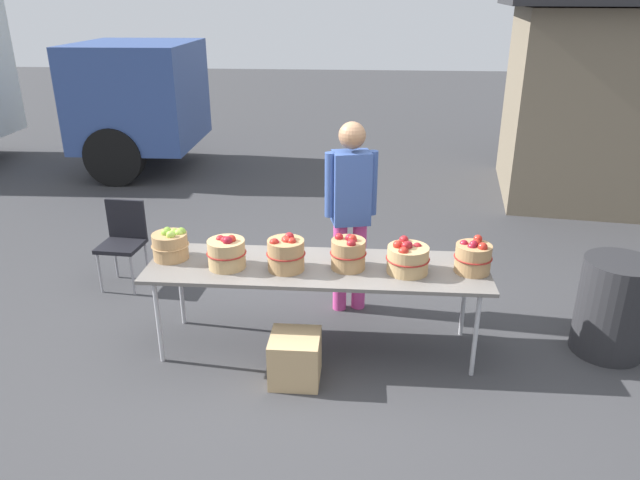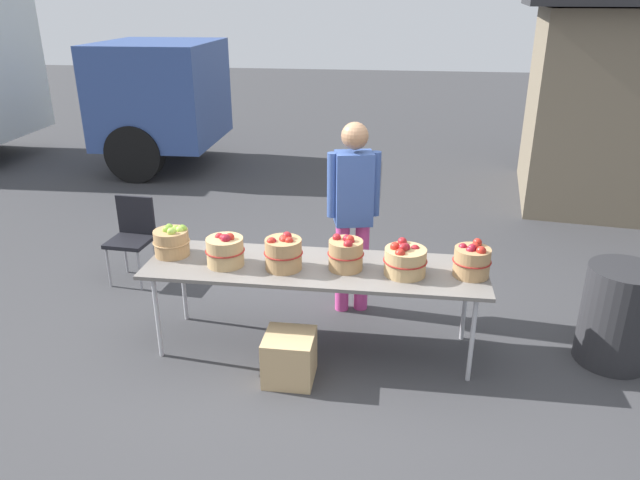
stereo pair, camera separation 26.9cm
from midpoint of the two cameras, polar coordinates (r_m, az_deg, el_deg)
The scene contains 13 objects.
ground_plane at distance 5.08m, azimuth -1.81°, elevation -10.22°, with size 40.00×40.00×0.00m, color #38383A.
market_table at distance 4.73m, azimuth -1.91°, elevation -2.93°, with size 2.70×0.76×0.75m.
apple_basket_green_0 at distance 4.99m, azimuth -15.62°, elevation -0.43°, with size 0.30×0.30×0.26m.
apple_basket_red_0 at distance 4.73m, azimuth -10.57°, elevation -1.24°, with size 0.31×0.31×0.28m.
apple_basket_red_1 at distance 4.62m, azimuth -4.97°, elevation -1.32°, with size 0.31×0.31×0.30m.
apple_basket_red_2 at distance 4.63m, azimuth 1.08°, elevation -1.25°, with size 0.29×0.29×0.28m.
apple_basket_red_3 at distance 4.60m, azimuth 6.74°, elevation -1.77°, with size 0.34×0.34×0.27m.
apple_basket_red_4 at distance 4.69m, azimuth 12.89°, elevation -1.61°, with size 0.29×0.29×0.28m.
vendor_adult at distance 5.25m, azimuth 1.50°, elevation 3.48°, with size 0.46×0.30×1.76m.
food_kiosk at distance 9.40m, azimuth 26.38°, elevation 11.89°, with size 3.85×3.34×2.74m.
folding_chair at distance 6.28m, azimuth -19.51°, elevation 0.28°, with size 0.43×0.43×0.86m.
trash_barrel at distance 5.33m, azimuth 25.02°, elevation -5.85°, with size 0.57×0.57×0.81m, color #262628.
produce_crate at distance 4.61m, azimuth -4.10°, elevation -11.25°, with size 0.38×0.38×0.38m, color tan.
Camera 1 is at (0.36, -4.26, 2.74)m, focal length 33.38 mm.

